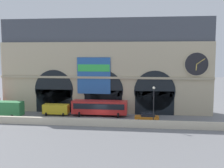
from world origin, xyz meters
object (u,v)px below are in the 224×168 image
bus_center (100,107)px  car_mideast (147,117)px  box_truck_west (4,109)px  van_midwest (56,109)px  street_lamp_quayside (154,101)px

bus_center → car_mideast: bearing=-19.1°
box_truck_west → van_midwest: box_truck_west is taller
car_mideast → van_midwest: bearing=170.4°
box_truck_west → street_lamp_quayside: (28.82, -3.57, 2.71)m
van_midwest → car_mideast: 18.58m
car_mideast → street_lamp_quayside: (1.03, -3.49, 3.61)m
bus_center → car_mideast: (9.39, -3.25, -0.98)m
box_truck_west → bus_center: box_truck_west is taller
box_truck_west → car_mideast: size_ratio=1.70×
street_lamp_quayside → car_mideast: bearing=106.4°
box_truck_west → car_mideast: 27.81m
van_midwest → street_lamp_quayside: 20.68m
van_midwest → street_lamp_quayside: (19.34, -6.60, 3.17)m
box_truck_west → street_lamp_quayside: street_lamp_quayside is taller
car_mideast → bus_center: bearing=160.9°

